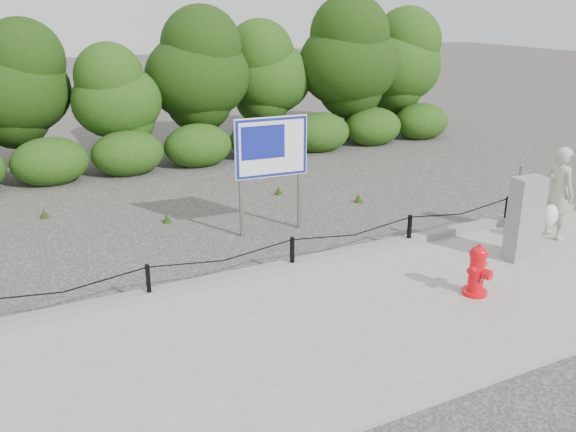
# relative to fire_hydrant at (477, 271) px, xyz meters

# --- Properties ---
(ground) EXTENTS (90.00, 90.00, 0.00)m
(ground) POSITION_rel_fire_hydrant_xyz_m (-2.17, 2.14, -0.49)
(ground) COLOR #2D2B28
(ground) RESTS_ON ground
(sidewalk) EXTENTS (14.00, 4.00, 0.08)m
(sidewalk) POSITION_rel_fire_hydrant_xyz_m (-2.17, 0.14, -0.45)
(sidewalk) COLOR gray
(sidewalk) RESTS_ON ground
(curb) EXTENTS (14.00, 0.22, 0.14)m
(curb) POSITION_rel_fire_hydrant_xyz_m (-2.17, 2.19, -0.34)
(curb) COLOR slate
(curb) RESTS_ON sidewalk
(chain_barrier) EXTENTS (10.06, 0.06, 0.60)m
(chain_barrier) POSITION_rel_fire_hydrant_xyz_m (-2.17, 2.14, -0.03)
(chain_barrier) COLOR black
(chain_barrier) RESTS_ON sidewalk
(treeline) EXTENTS (20.44, 3.53, 4.57)m
(treeline) POSITION_rel_fire_hydrant_xyz_m (-1.40, 11.07, 1.98)
(treeline) COLOR black
(treeline) RESTS_ON ground
(fire_hydrant) EXTENTS (0.50, 0.51, 0.85)m
(fire_hydrant) POSITION_rel_fire_hydrant_xyz_m (0.00, 0.00, 0.00)
(fire_hydrant) COLOR red
(fire_hydrant) RESTS_ON sidewalk
(pedestrian) EXTENTS (0.76, 0.70, 1.82)m
(pedestrian) POSITION_rel_fire_hydrant_xyz_m (3.11, 1.18, 0.48)
(pedestrian) COLOR #AAA691
(pedestrian) RESTS_ON sidewalk
(utility_cabinet) EXTENTS (0.59, 0.42, 1.68)m
(utility_cabinet) POSITION_rel_fire_hydrant_xyz_m (1.72, 0.71, 0.36)
(utility_cabinet) COLOR #939396
(utility_cabinet) RESTS_ON sidewalk
(advertising_sign) EXTENTS (1.48, 0.24, 2.38)m
(advertising_sign) POSITION_rel_fire_hydrant_xyz_m (-1.63, 4.09, 1.19)
(advertising_sign) COLOR slate
(advertising_sign) RESTS_ON ground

